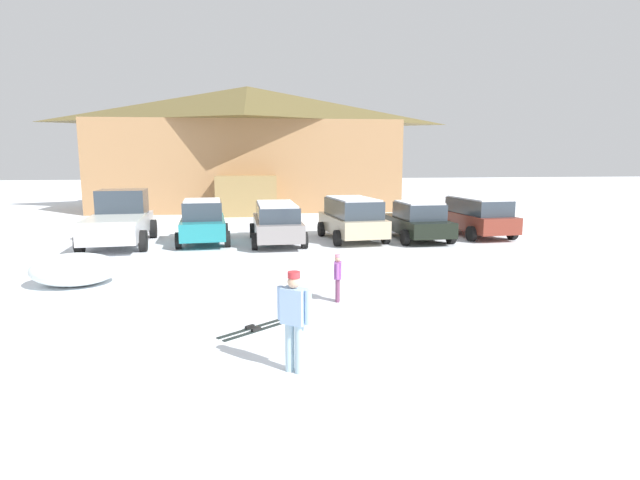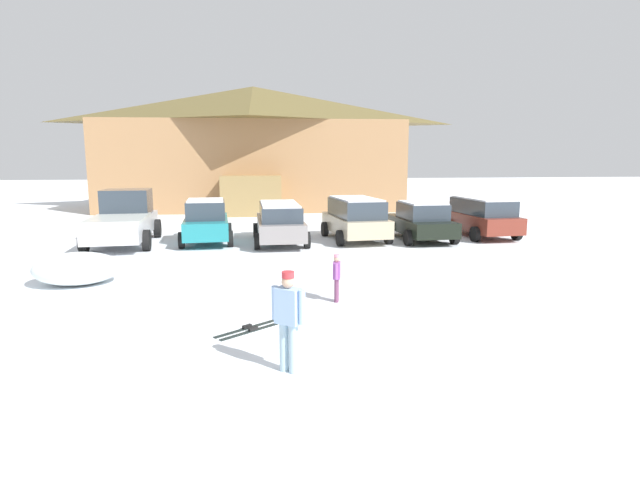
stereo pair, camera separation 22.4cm
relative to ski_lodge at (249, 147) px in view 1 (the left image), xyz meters
The scene contains 12 objects.
ground 30.22m from the ski_lodge, 85.68° to the right, with size 160.00×160.00×0.00m, color white.
ski_lodge is the anchor object (origin of this frame).
parked_teal_hatchback 15.75m from the ski_lodge, 97.74° to the right, with size 2.27×4.10×1.79m.
parked_grey_wagon 16.05m from the ski_lodge, 86.68° to the right, with size 2.16×4.80×1.64m.
parked_beige_suv 16.29m from the ski_lodge, 75.03° to the right, with size 2.53×4.40×1.80m.
parked_black_sedan 17.56m from the ski_lodge, 66.54° to the right, with size 2.29×4.18×1.64m.
parked_maroon_van 18.38m from the ski_lodge, 56.99° to the right, with size 2.35×4.34×1.73m.
pickup_truck 16.26m from the ski_lodge, 109.65° to the right, with size 2.70×5.63×2.15m.
skier_adult_in_blue_parka 28.49m from the ski_lodge, 89.25° to the right, with size 0.52×0.43×1.67m.
skier_child_in_purple_jacket 24.75m from the ski_lodge, 85.77° to the right, with size 0.23×0.42×1.16m.
pair_of_skis 26.51m from the ski_lodge, 90.51° to the right, with size 1.50×1.23×0.08m.
plowed_snow_pile 22.65m from the ski_lodge, 102.95° to the right, with size 2.31×1.85×0.87m, color white.
Camera 1 is at (-2.62, -6.08, 3.42)m, focal length 28.00 mm.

